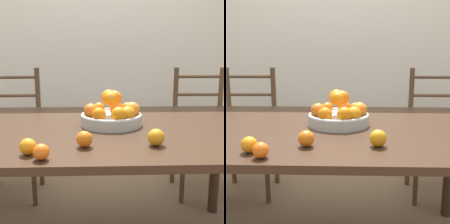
# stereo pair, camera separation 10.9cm
# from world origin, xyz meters

# --- Properties ---
(wall_back) EXTENTS (8.00, 0.06, 2.60)m
(wall_back) POSITION_xyz_m (0.00, 1.56, 1.30)
(wall_back) COLOR silver
(wall_back) RESTS_ON ground_plane
(dining_table) EXTENTS (1.82, 1.09, 0.77)m
(dining_table) POSITION_xyz_m (0.00, 0.00, 0.69)
(dining_table) COLOR #382316
(dining_table) RESTS_ON ground_plane
(fruit_bowl) EXTENTS (0.33, 0.33, 0.19)m
(fruit_bowl) POSITION_xyz_m (0.07, 0.04, 0.83)
(fruit_bowl) COLOR #B2B7B2
(fruit_bowl) RESTS_ON dining_table
(orange_loose_0) EXTENTS (0.06, 0.06, 0.06)m
(orange_loose_0) POSITION_xyz_m (-0.21, -0.47, 0.80)
(orange_loose_0) COLOR orange
(orange_loose_0) RESTS_ON dining_table
(orange_loose_1) EXTENTS (0.07, 0.07, 0.07)m
(orange_loose_1) POSITION_xyz_m (-0.05, -0.33, 0.81)
(orange_loose_1) COLOR orange
(orange_loose_1) RESTS_ON dining_table
(orange_loose_2) EXTENTS (0.07, 0.07, 0.07)m
(orange_loose_2) POSITION_xyz_m (-0.27, -0.41, 0.81)
(orange_loose_2) COLOR orange
(orange_loose_2) RESTS_ON dining_table
(orange_loose_3) EXTENTS (0.07, 0.07, 0.07)m
(orange_loose_3) POSITION_xyz_m (0.25, -0.32, 0.81)
(orange_loose_3) COLOR orange
(orange_loose_3) RESTS_ON dining_table
(chair_left) EXTENTS (0.43, 0.41, 1.02)m
(chair_left) POSITION_xyz_m (-0.69, 0.82, 0.49)
(chair_left) COLOR #513823
(chair_left) RESTS_ON ground_plane
(chair_right) EXTENTS (0.43, 0.41, 1.02)m
(chair_right) POSITION_xyz_m (0.83, 0.82, 0.49)
(chair_right) COLOR #513823
(chair_right) RESTS_ON ground_plane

